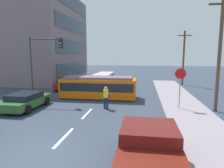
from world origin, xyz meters
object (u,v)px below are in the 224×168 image
(pickup_truck_parked, at_px, (149,153))
(utility_pole_mid, at_px, (184,57))
(parked_sedan_mid, at_px, (26,100))
(city_bus, at_px, (101,80))
(utility_pole_near, at_px, (220,52))
(streetcar_tram, at_px, (99,87))
(traffic_light_mast, at_px, (43,57))
(stop_sign, at_px, (180,80))
(pedestrian_crossing, at_px, (106,96))
(parked_sedan_far, at_px, (68,84))

(pickup_truck_parked, xyz_separation_m, utility_pole_mid, (4.98, 21.38, 2.91))
(parked_sedan_mid, distance_m, utility_pole_mid, 20.10)
(city_bus, relative_size, pickup_truck_parked, 1.12)
(utility_pole_near, bearing_deg, pickup_truck_parked, -119.75)
(utility_pole_near, bearing_deg, streetcar_tram, 161.78)
(pickup_truck_parked, bearing_deg, utility_pole_mid, 76.90)
(pickup_truck_parked, xyz_separation_m, traffic_light_mast, (-8.70, 9.79, 3.02))
(city_bus, bearing_deg, stop_sign, -47.08)
(utility_pole_mid, bearing_deg, pedestrian_crossing, -120.52)
(streetcar_tram, height_order, utility_pole_mid, utility_pole_mid)
(stop_sign, xyz_separation_m, utility_pole_near, (2.48, 0.01, 1.93))
(parked_sedan_mid, height_order, traffic_light_mast, traffic_light_mast)
(parked_sedan_mid, distance_m, parked_sedan_far, 8.41)
(pedestrian_crossing, relative_size, stop_sign, 0.58)
(pickup_truck_parked, height_order, stop_sign, stop_sign)
(utility_pole_near, height_order, utility_pole_mid, utility_pole_near)
(traffic_light_mast, xyz_separation_m, utility_pole_mid, (13.68, 11.58, -0.11))
(stop_sign, bearing_deg, traffic_light_mast, 173.29)
(pickup_truck_parked, distance_m, utility_pole_mid, 22.14)
(city_bus, bearing_deg, traffic_light_mast, -117.40)
(stop_sign, relative_size, utility_pole_mid, 0.41)
(streetcar_tram, xyz_separation_m, city_bus, (-0.91, 5.10, 0.01))
(pedestrian_crossing, distance_m, utility_pole_near, 8.42)
(traffic_light_mast, bearing_deg, city_bus, 62.60)
(pedestrian_crossing, bearing_deg, city_bus, 104.63)
(streetcar_tram, bearing_deg, stop_sign, -24.41)
(pickup_truck_parked, bearing_deg, traffic_light_mast, 131.62)
(utility_pole_mid, bearing_deg, utility_pole_near, -90.53)
(pickup_truck_parked, height_order, traffic_light_mast, traffic_light_mast)
(streetcar_tram, distance_m, utility_pole_near, 10.08)
(streetcar_tram, relative_size, parked_sedan_far, 1.68)
(pedestrian_crossing, relative_size, parked_sedan_mid, 0.38)
(parked_sedan_far, bearing_deg, traffic_light_mast, -88.53)
(parked_sedan_far, distance_m, traffic_light_mast, 6.51)
(city_bus, xyz_separation_m, traffic_light_mast, (-3.53, -6.81, 2.77))
(city_bus, xyz_separation_m, utility_pole_near, (10.03, -8.10, 3.08))
(stop_sign, height_order, traffic_light_mast, traffic_light_mast)
(parked_sedan_far, bearing_deg, stop_sign, -31.86)
(parked_sedan_mid, relative_size, utility_pole_near, 0.55)
(pickup_truck_parked, distance_m, parked_sedan_mid, 11.26)
(parked_sedan_far, xyz_separation_m, stop_sign, (11.22, -6.97, 1.57))
(utility_pole_mid, bearing_deg, parked_sedan_mid, -133.84)
(pickup_truck_parked, relative_size, parked_sedan_mid, 1.15)
(city_bus, height_order, traffic_light_mast, traffic_light_mast)
(utility_pole_near, xyz_separation_m, utility_pole_mid, (0.12, 12.88, -0.41))
(parked_sedan_far, distance_m, stop_sign, 13.30)
(pedestrian_crossing, distance_m, stop_sign, 5.46)
(parked_sedan_mid, distance_m, traffic_light_mast, 4.21)
(parked_sedan_mid, height_order, utility_pole_near, utility_pole_near)
(city_bus, height_order, utility_pole_mid, utility_pole_mid)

